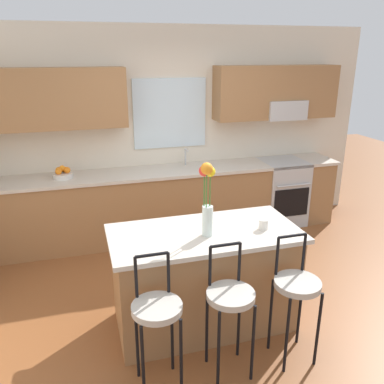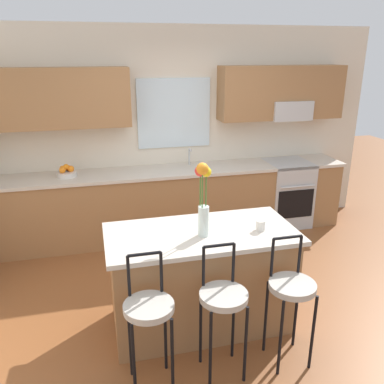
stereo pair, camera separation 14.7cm
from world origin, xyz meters
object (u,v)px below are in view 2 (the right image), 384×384
Objects in this scene: bar_stool_middle at (223,301)px; mug_ceramic at (260,225)px; flower_vase at (203,196)px; oven_range at (286,193)px; bar_stool_near at (149,312)px; bar_stool_far at (291,291)px; fruit_bowl_oranges at (66,172)px; kitchen_island at (201,278)px.

bar_stool_middle reaches higher than mug_ceramic.
flower_vase is 7.05× the size of mug_ceramic.
bar_stool_near reaches higher than oven_range.
oven_range is 3.10m from bar_stool_middle.
bar_stool_middle is 0.84m from flower_vase.
bar_stool_middle is 11.58× the size of mug_ceramic.
oven_range is at bearing 63.96° from bar_stool_far.
fruit_bowl_oranges is (-1.18, 2.56, 0.34)m from bar_stool_middle.
bar_stool_near and bar_stool_far have the same top height.
fruit_bowl_oranges reaches higher than mug_ceramic.
oven_range is at bearing 54.77° from bar_stool_middle.
oven_range is 3.45m from bar_stool_near.
oven_range is 0.88× the size of bar_stool_middle.
kitchen_island is at bearing -58.68° from fruit_bowl_oranges.
kitchen_island is 6.80× the size of fruit_bowl_oranges.
kitchen_island is 2.57× the size of flower_vase.
mug_ceramic is 0.37× the size of fruit_bowl_oranges.
mug_ceramic is at bearing -2.17° from flower_vase.
fruit_bowl_oranges is at bearing 129.54° from mug_ceramic.
bar_stool_far is at bearing -84.36° from mug_ceramic.
bar_stool_middle and bar_stool_far have the same top height.
kitchen_island is at bearing 131.90° from bar_stool_far.
bar_stool_near is 4.34× the size of fruit_bowl_oranges.
fruit_bowl_oranges is at bearing 179.47° from oven_range.
fruit_bowl_oranges is (-1.17, 2.02, -0.30)m from flower_vase.
bar_stool_near is at bearing -132.73° from oven_range.
mug_ceramic is (1.05, 0.52, 0.33)m from bar_stool_near.
fruit_bowl_oranges is (-1.18, 1.94, 0.51)m from kitchen_island.
bar_stool_far is at bearing -55.87° from fruit_bowl_oranges.
fruit_bowl_oranges is at bearing 121.32° from kitchen_island.
bar_stool_middle is 1.64× the size of flower_vase.
mug_ceramic is at bearing 95.64° from bar_stool_far.
bar_stool_far is 1.01m from flower_vase.
flower_vase reaches higher than bar_stool_far.
mug_ceramic is at bearing 46.16° from bar_stool_middle.
flower_vase reaches higher than bar_stool_middle.
flower_vase is (-0.01, -0.07, 0.81)m from kitchen_island.
bar_stool_near is at bearing -76.11° from fruit_bowl_oranges.
bar_stool_far is at bearing -48.10° from kitchen_island.
flower_vase is at bearing -96.90° from kitchen_island.
kitchen_island is 1.57× the size of bar_stool_far.
fruit_bowl_oranges reaches higher than bar_stool_middle.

